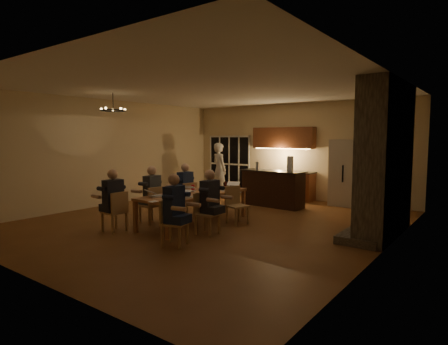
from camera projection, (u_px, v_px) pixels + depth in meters
floor at (212, 222)px, 9.19m from camera, size 9.00×9.00×0.00m
back_wall at (295, 151)px, 12.64m from camera, size 8.00×0.04×3.20m
left_wall at (109, 153)px, 11.43m from camera, size 0.04×9.00×3.20m
right_wall at (388, 164)px, 6.64m from camera, size 0.04×9.00×3.20m
ceiling at (211, 89)px, 8.88m from camera, size 8.00×9.00×0.04m
french_doors at (229, 164)px, 14.26m from camera, size 1.86×0.08×2.10m
fireplace at (386, 160)px, 7.79m from camera, size 0.58×2.50×3.20m
kitchenette at (282, 163)px, 12.60m from camera, size 2.24×0.68×2.40m
refrigerator at (347, 173)px, 11.27m from camera, size 0.90×0.68×2.00m
dining_table at (194, 208)px, 8.93m from camera, size 1.10×2.87×0.75m
bar_island at (273, 188)px, 11.22m from camera, size 2.01×0.82×1.08m
chair_left_near at (114, 211)px, 8.19m from camera, size 0.44×0.44×0.89m
chair_left_mid at (150, 205)px, 9.01m from camera, size 0.47×0.47×0.89m
chair_left_far at (185, 199)px, 9.87m from camera, size 0.52×0.52×0.89m
chair_right_near at (175, 223)px, 7.12m from camera, size 0.56×0.56×0.89m
chair_right_mid at (207, 214)px, 7.96m from camera, size 0.48×0.48×0.89m
chair_right_far at (237, 205)px, 8.92m from camera, size 0.56×0.56×0.89m
person_left_near at (113, 201)px, 8.14m from camera, size 0.63×0.63×1.38m
person_right_near at (174, 210)px, 7.10m from camera, size 0.68×0.68×1.38m
person_left_mid at (152, 195)px, 9.02m from camera, size 0.67×0.67×1.38m
person_right_mid at (210, 202)px, 8.03m from camera, size 0.61×0.61×1.38m
person_left_far at (185, 189)px, 9.94m from camera, size 0.62×0.62×1.38m
standing_person at (219, 170)px, 13.05m from camera, size 0.81×0.69×1.88m
chandelier at (113, 111)px, 9.59m from camera, size 0.64×0.64×0.03m
laptop_a at (155, 192)px, 8.28m from camera, size 0.41×0.40×0.23m
laptop_b at (181, 193)px, 8.09m from camera, size 0.32×0.28×0.23m
laptop_c at (189, 187)px, 9.13m from camera, size 0.40×0.38×0.23m
laptop_d at (203, 189)px, 8.73m from camera, size 0.35×0.31×0.23m
laptop_e at (216, 183)px, 9.93m from camera, size 0.38×0.35×0.23m
laptop_f at (233, 184)px, 9.58m from camera, size 0.41×0.40×0.23m
mug_front at (179, 193)px, 8.48m from camera, size 0.07×0.07×0.10m
mug_mid at (212, 188)px, 9.29m from camera, size 0.07×0.07×0.10m
mug_back at (205, 186)px, 9.72m from camera, size 0.08×0.08×0.10m
redcup_near at (169, 199)px, 7.63m from camera, size 0.09×0.09×0.12m
redcup_mid at (193, 187)px, 9.43m from camera, size 0.09×0.09×0.12m
can_silver at (175, 194)px, 8.34m from camera, size 0.07×0.07×0.12m
can_cola at (226, 184)px, 10.10m from camera, size 0.07×0.07×0.12m
plate_near at (188, 197)px, 8.21m from camera, size 0.24×0.24×0.02m
plate_left at (158, 196)px, 8.41m from camera, size 0.24×0.24×0.02m
plate_far at (226, 191)px, 9.21m from camera, size 0.25×0.25×0.02m
notepad at (153, 202)px, 7.64m from camera, size 0.14×0.19×0.01m
bar_bottle at (257, 166)px, 11.46m from camera, size 0.09×0.09×0.24m
bar_blender at (290, 164)px, 10.83m from camera, size 0.15×0.15×0.44m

